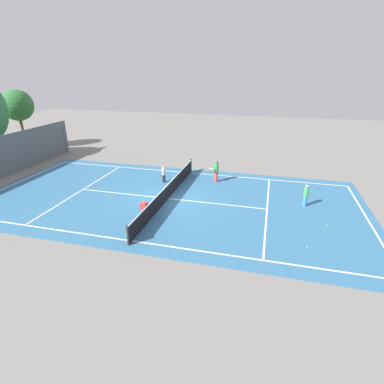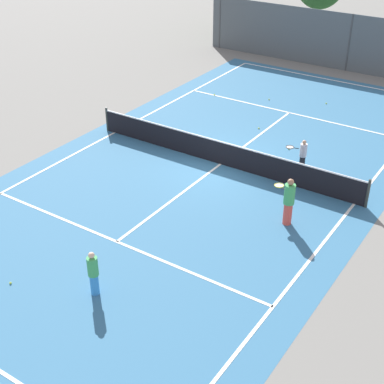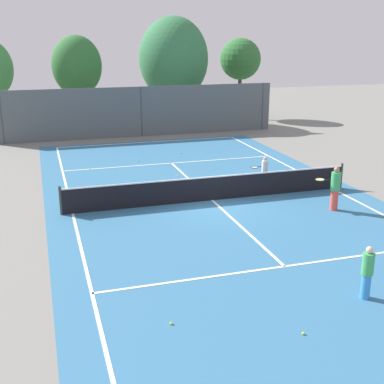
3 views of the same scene
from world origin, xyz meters
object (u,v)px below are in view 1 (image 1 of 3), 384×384
(tennis_ball_3, at_px, (126,235))
(tennis_ball_8, at_px, (57,196))
(ball_crate, at_px, (144,206))
(tennis_ball_1, at_px, (327,224))
(tennis_ball_4, at_px, (41,215))
(tennis_ball_0, at_px, (112,194))
(tennis_ball_6, at_px, (141,185))
(player_2, at_px, (216,171))
(tennis_ball_2, at_px, (165,186))
(player_1, at_px, (306,195))
(tennis_ball_5, at_px, (308,247))
(tennis_ball_7, at_px, (67,182))
(player_0, at_px, (164,174))

(tennis_ball_3, bearing_deg, tennis_ball_8, 62.86)
(ball_crate, xyz_separation_m, tennis_ball_1, (0.59, -10.63, -0.15))
(tennis_ball_4, bearing_deg, tennis_ball_0, -32.80)
(tennis_ball_1, height_order, tennis_ball_6, same)
(player_2, distance_m, tennis_ball_2, 3.99)
(player_1, distance_m, tennis_ball_4, 15.98)
(tennis_ball_1, bearing_deg, tennis_ball_8, 91.26)
(player_1, relative_size, ball_crate, 3.32)
(ball_crate, xyz_separation_m, tennis_ball_5, (-2.12, -9.37, -0.15))
(tennis_ball_4, distance_m, tennis_ball_6, 6.99)
(player_1, xyz_separation_m, tennis_ball_2, (0.94, 9.56, -0.69))
(tennis_ball_7, bearing_deg, tennis_ball_0, -106.84)
(player_1, height_order, tennis_ball_3, player_1)
(player_1, bearing_deg, tennis_ball_1, -155.76)
(tennis_ball_5, distance_m, tennis_ball_7, 17.59)
(tennis_ball_6, bearing_deg, player_0, -50.23)
(tennis_ball_4, height_order, tennis_ball_8, same)
(ball_crate, relative_size, tennis_ball_7, 6.45)
(tennis_ball_4, height_order, tennis_ball_5, same)
(tennis_ball_1, bearing_deg, tennis_ball_5, 155.07)
(tennis_ball_4, height_order, tennis_ball_7, same)
(tennis_ball_8, bearing_deg, tennis_ball_5, -98.43)
(tennis_ball_0, bearing_deg, tennis_ball_2, -51.42)
(player_0, height_order, tennis_ball_7, player_0)
(player_2, bearing_deg, tennis_ball_7, 105.31)
(tennis_ball_3, distance_m, tennis_ball_5, 9.01)
(tennis_ball_2, bearing_deg, tennis_ball_8, 119.30)
(tennis_ball_0, height_order, tennis_ball_4, same)
(tennis_ball_8, bearing_deg, tennis_ball_6, -54.86)
(tennis_ball_1, bearing_deg, player_2, 54.13)
(player_0, relative_size, tennis_ball_4, 19.39)
(player_2, relative_size, tennis_ball_8, 25.64)
(tennis_ball_4, relative_size, tennis_ball_6, 1.00)
(ball_crate, distance_m, tennis_ball_5, 9.61)
(tennis_ball_1, distance_m, tennis_ball_2, 11.08)
(tennis_ball_3, xyz_separation_m, tennis_ball_7, (6.13, 7.95, 0.00))
(player_0, bearing_deg, tennis_ball_1, -110.26)
(ball_crate, height_order, tennis_ball_5, ball_crate)
(tennis_ball_4, bearing_deg, tennis_ball_1, -79.34)
(tennis_ball_8, bearing_deg, tennis_ball_2, -60.70)
(player_1, relative_size, tennis_ball_2, 21.40)
(tennis_ball_4, bearing_deg, ball_crate, -65.95)
(ball_crate, xyz_separation_m, tennis_ball_6, (3.49, 1.76, -0.15))
(ball_crate, height_order, tennis_ball_0, ball_crate)
(player_1, distance_m, tennis_ball_1, 2.62)
(tennis_ball_1, bearing_deg, tennis_ball_7, 82.97)
(player_1, height_order, tennis_ball_1, player_1)
(ball_crate, height_order, tennis_ball_6, ball_crate)
(tennis_ball_0, relative_size, tennis_ball_5, 1.00)
(tennis_ball_0, bearing_deg, player_2, -55.49)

